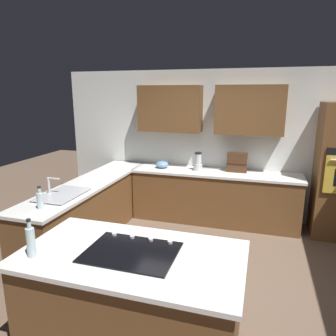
% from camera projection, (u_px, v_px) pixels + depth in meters
% --- Properties ---
extents(ground_plane, '(14.00, 14.00, 0.00)m').
position_uv_depth(ground_plane, '(200.00, 275.00, 3.86)').
color(ground_plane, brown).
extents(wall_back, '(6.00, 0.44, 2.60)m').
position_uv_depth(wall_back, '(220.00, 136.00, 5.43)').
color(wall_back, silver).
rests_on(wall_back, ground).
extents(lower_cabinets_back, '(2.80, 0.60, 0.86)m').
position_uv_depth(lower_cabinets_back, '(214.00, 198.00, 5.39)').
color(lower_cabinets_back, brown).
rests_on(lower_cabinets_back, ground).
extents(countertop_back, '(2.84, 0.64, 0.04)m').
position_uv_depth(countertop_back, '(215.00, 173.00, 5.28)').
color(countertop_back, silver).
rests_on(countertop_back, lower_cabinets_back).
extents(lower_cabinets_side, '(0.60, 2.90, 0.86)m').
position_uv_depth(lower_cabinets_side, '(91.00, 211.00, 4.78)').
color(lower_cabinets_side, brown).
rests_on(lower_cabinets_side, ground).
extents(countertop_side, '(0.64, 2.94, 0.04)m').
position_uv_depth(countertop_side, '(90.00, 183.00, 4.68)').
color(countertop_side, silver).
rests_on(countertop_side, lower_cabinets_side).
extents(island_base, '(1.80, 0.95, 0.86)m').
position_uv_depth(island_base, '(133.00, 302.00, 2.71)').
color(island_base, brown).
rests_on(island_base, ground).
extents(island_top, '(1.88, 1.03, 0.04)m').
position_uv_depth(island_top, '(131.00, 255.00, 2.60)').
color(island_top, silver).
rests_on(island_top, island_base).
extents(sink_unit, '(0.46, 0.70, 0.23)m').
position_uv_depth(sink_unit, '(62.00, 194.00, 4.05)').
color(sink_unit, '#515456').
rests_on(sink_unit, countertop_side).
extents(cooktop, '(0.76, 0.56, 0.03)m').
position_uv_depth(cooktop, '(132.00, 252.00, 2.60)').
color(cooktop, black).
rests_on(cooktop, island_top).
extents(blender, '(0.15, 0.15, 0.32)m').
position_uv_depth(blender, '(198.00, 163.00, 5.33)').
color(blender, silver).
rests_on(blender, countertop_back).
extents(mixing_bowl, '(0.22, 0.22, 0.12)m').
position_uv_depth(mixing_bowl, '(162.00, 164.00, 5.53)').
color(mixing_bowl, '#668CB2').
rests_on(mixing_bowl, countertop_back).
extents(spice_rack, '(0.33, 0.11, 0.33)m').
position_uv_depth(spice_rack, '(237.00, 162.00, 5.21)').
color(spice_rack, '#472B19').
rests_on(spice_rack, countertop_back).
extents(dish_soap_bottle, '(0.08, 0.08, 0.27)m').
position_uv_depth(dish_soap_bottle, '(40.00, 200.00, 3.57)').
color(dish_soap_bottle, silver).
rests_on(dish_soap_bottle, countertop_side).
extents(oil_bottle, '(0.07, 0.07, 0.33)m').
position_uv_depth(oil_bottle, '(31.00, 241.00, 2.51)').
color(oil_bottle, silver).
rests_on(oil_bottle, island_top).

